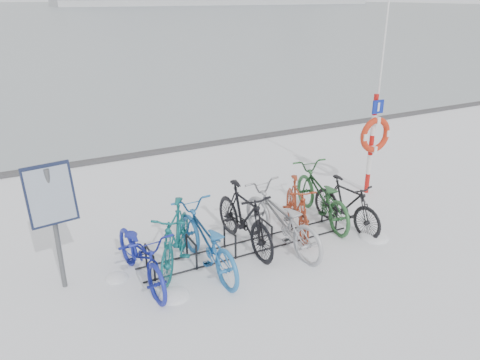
% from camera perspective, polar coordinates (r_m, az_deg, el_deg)
% --- Properties ---
extents(ground, '(900.00, 900.00, 0.00)m').
position_cam_1_polar(ground, '(8.49, 0.97, -8.28)').
color(ground, white).
rests_on(ground, ground).
extents(quay_edge, '(400.00, 0.25, 0.10)m').
position_cam_1_polar(quay_edge, '(13.51, -11.06, 3.22)').
color(quay_edge, '#3F3F42').
rests_on(quay_edge, ground).
extents(bike_rack, '(4.00, 0.48, 0.46)m').
position_cam_1_polar(bike_rack, '(8.40, 0.98, -7.22)').
color(bike_rack, black).
rests_on(bike_rack, ground).
extents(info_board, '(0.70, 0.34, 2.02)m').
position_cam_1_polar(info_board, '(7.28, -22.00, -2.51)').
color(info_board, '#595B5E').
rests_on(info_board, ground).
extents(lifebuoy_station, '(0.79, 0.23, 4.12)m').
position_cam_1_polar(lifebuoy_station, '(10.67, 16.08, 5.31)').
color(lifebuoy_station, '#B5120E').
rests_on(lifebuoy_station, ground).
extents(bike_0, '(0.83, 2.00, 1.02)m').
position_cam_1_polar(bike_0, '(7.52, -12.00, -8.58)').
color(bike_0, navy).
rests_on(bike_0, ground).
extents(bike_1, '(1.47, 1.84, 1.12)m').
position_cam_1_polar(bike_1, '(7.80, -7.91, -6.69)').
color(bike_1, '#11595D').
rests_on(bike_1, ground).
extents(bike_2, '(0.81, 2.10, 1.08)m').
position_cam_1_polar(bike_2, '(7.68, -4.14, -7.14)').
color(bike_2, '#246CB0').
rests_on(bike_2, ground).
extents(bike_3, '(0.61, 1.98, 1.18)m').
position_cam_1_polar(bike_3, '(8.30, 0.51, -4.39)').
color(bike_3, black).
rests_on(bike_3, ground).
extents(bike_4, '(0.99, 2.23, 1.13)m').
position_cam_1_polar(bike_4, '(8.33, 5.02, -4.57)').
color(bike_4, '#A3A4AA').
rests_on(bike_4, ground).
extents(bike_5, '(1.07, 1.80, 1.04)m').
position_cam_1_polar(bike_5, '(8.94, 7.00, -3.06)').
color(bike_5, maroon).
rests_on(bike_5, ground).
extents(bike_6, '(1.04, 2.21, 1.11)m').
position_cam_1_polar(bike_6, '(9.43, 9.87, -1.64)').
color(bike_6, '#27592D').
rests_on(bike_6, ground).
extents(bike_7, '(0.72, 1.75, 1.02)m').
position_cam_1_polar(bike_7, '(9.23, 12.87, -2.71)').
color(bike_7, black).
rests_on(bike_7, ground).
extents(snow_drifts, '(5.42, 1.79, 0.19)m').
position_cam_1_polar(snow_drifts, '(8.56, 4.97, -8.10)').
color(snow_drifts, white).
rests_on(snow_drifts, ground).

